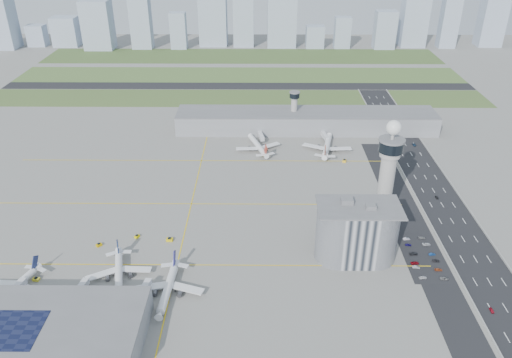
{
  "coord_description": "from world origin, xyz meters",
  "views": [
    {
      "loc": [
        2.22,
        -232.97,
        161.1
      ],
      "look_at": [
        0.0,
        35.0,
        15.0
      ],
      "focal_mm": 35.0,
      "sensor_mm": 36.0,
      "label": 1
    }
  ],
  "objects_px": {
    "tug_3": "(170,239)",
    "car_lot_4": "(408,245)",
    "tug_0": "(36,279)",
    "car_hw_2": "(414,145)",
    "car_lot_10": "(426,244)",
    "control_tower": "(388,171)",
    "secondary_tower": "(294,107)",
    "car_lot_0": "(423,277)",
    "car_lot_11": "(422,238)",
    "car_hw_0": "(492,310)",
    "jet_bridge_far_0": "(260,134)",
    "car_lot_5": "(406,239)",
    "car_lot_9": "(432,254)",
    "jet_bridge_near_2": "(138,303)",
    "airplane_far_b": "(327,143)",
    "airplane_near_c": "(167,285)",
    "tug_2": "(137,236)",
    "tug_5": "(344,161)",
    "car_lot_7": "(438,270)",
    "car_lot_6": "(444,278)",
    "car_hw_4": "(382,116)",
    "car_hw_1": "(437,197)",
    "car_lot_8": "(436,261)",
    "tug_4": "(266,155)",
    "admin_building": "(357,232)",
    "car_lot_2": "(415,263)",
    "airplane_near_a": "(13,284)",
    "car_lot_3": "(414,254)",
    "car_lot_1": "(416,267)",
    "jet_bridge_near_1": "(73,302)",
    "tug_1": "(99,245)",
    "airplane_far_a": "(258,142)",
    "jet_bridge_far_1": "(322,134)",
    "jet_bridge_near_0": "(7,302)"
  },
  "relations": [
    {
      "from": "control_tower",
      "to": "secondary_tower",
      "type": "relative_size",
      "value": 2.02
    },
    {
      "from": "airplane_near_a",
      "to": "control_tower",
      "type": "bearing_deg",
      "value": 126.02
    },
    {
      "from": "car_hw_4",
      "to": "car_lot_2",
      "type": "bearing_deg",
      "value": -95.28
    },
    {
      "from": "airplane_near_c",
      "to": "tug_0",
      "type": "bearing_deg",
      "value": -95.47
    },
    {
      "from": "jet_bridge_near_2",
      "to": "tug_5",
      "type": "xyz_separation_m",
      "value": [
        116.26,
        149.97,
        -1.83
      ]
    },
    {
      "from": "car_lot_7",
      "to": "tug_5",
      "type": "bearing_deg",
      "value": 14.69
    },
    {
      "from": "tug_0",
      "to": "car_lot_6",
      "type": "distance_m",
      "value": 200.94
    },
    {
      "from": "car_lot_9",
      "to": "car_hw_4",
      "type": "bearing_deg",
      "value": -13.69
    },
    {
      "from": "car_lot_9",
      "to": "jet_bridge_near_2",
      "type": "bearing_deg",
      "value": 96.29
    },
    {
      "from": "jet_bridge_near_2",
      "to": "car_lot_3",
      "type": "bearing_deg",
      "value": -63.44
    },
    {
      "from": "airplane_near_a",
      "to": "tug_4",
      "type": "xyz_separation_m",
      "value": [
        120.47,
        149.12,
        -3.96
      ]
    },
    {
      "from": "admin_building",
      "to": "car_lot_4",
      "type": "distance_m",
      "value": 35.65
    },
    {
      "from": "airplane_far_a",
      "to": "car_lot_3",
      "type": "xyz_separation_m",
      "value": [
        82.92,
        -129.93,
        -5.11
      ]
    },
    {
      "from": "tug_4",
      "to": "car_hw_1",
      "type": "distance_m",
      "value": 123.14
    },
    {
      "from": "airplane_far_a",
      "to": "car_lot_3",
      "type": "bearing_deg",
      "value": -165.95
    },
    {
      "from": "secondary_tower",
      "to": "car_lot_0",
      "type": "relative_size",
      "value": 8.26
    },
    {
      "from": "jet_bridge_far_0",
      "to": "car_lot_5",
      "type": "xyz_separation_m",
      "value": [
        81.39,
        -138.84,
        -2.23
      ]
    },
    {
      "from": "tug_0",
      "to": "tug_3",
      "type": "height_order",
      "value": "tug_3"
    },
    {
      "from": "tug_3",
      "to": "car_lot_10",
      "type": "distance_m",
      "value": 140.11
    },
    {
      "from": "car_lot_6",
      "to": "car_lot_11",
      "type": "height_order",
      "value": "car_lot_6"
    },
    {
      "from": "car_lot_3",
      "to": "car_hw_0",
      "type": "bearing_deg",
      "value": -154.62
    },
    {
      "from": "secondary_tower",
      "to": "tug_2",
      "type": "xyz_separation_m",
      "value": [
        -95.78,
        -155.88,
        -17.99
      ]
    },
    {
      "from": "car_lot_0",
      "to": "airplane_near_a",
      "type": "bearing_deg",
      "value": 83.49
    },
    {
      "from": "jet_bridge_far_0",
      "to": "car_lot_0",
      "type": "relative_size",
      "value": 3.63
    },
    {
      "from": "car_lot_7",
      "to": "car_lot_2",
      "type": "bearing_deg",
      "value": 64.77
    },
    {
      "from": "tug_1",
      "to": "car_hw_2",
      "type": "height_order",
      "value": "tug_1"
    },
    {
      "from": "airplane_far_b",
      "to": "car_lot_4",
      "type": "bearing_deg",
      "value": -154.4
    },
    {
      "from": "airplane_near_c",
      "to": "car_lot_1",
      "type": "distance_m",
      "value": 124.74
    },
    {
      "from": "airplane_near_c",
      "to": "tug_4",
      "type": "xyz_separation_m",
      "value": [
        47.42,
        150.07,
        -4.77
      ]
    },
    {
      "from": "car_lot_3",
      "to": "car_lot_8",
      "type": "xyz_separation_m",
      "value": [
        9.91,
        -5.87,
        0.01
      ]
    },
    {
      "from": "airplane_far_b",
      "to": "tug_5",
      "type": "distance_m",
      "value": 23.01
    },
    {
      "from": "tug_0",
      "to": "car_hw_2",
      "type": "distance_m",
      "value": 279.38
    },
    {
      "from": "tug_3",
      "to": "car_lot_4",
      "type": "bearing_deg",
      "value": -88.87
    },
    {
      "from": "tug_5",
      "to": "car_lot_9",
      "type": "distance_m",
      "value": 113.66
    },
    {
      "from": "jet_bridge_near_0",
      "to": "car_lot_3",
      "type": "distance_m",
      "value": 200.88
    },
    {
      "from": "car_lot_1",
      "to": "car_hw_1",
      "type": "height_order",
      "value": "car_lot_1"
    },
    {
      "from": "car_hw_1",
      "to": "control_tower",
      "type": "bearing_deg",
      "value": -147.55
    },
    {
      "from": "tug_3",
      "to": "car_lot_0",
      "type": "bearing_deg",
      "value": -100.59
    },
    {
      "from": "jet_bridge_far_0",
      "to": "tug_1",
      "type": "relative_size",
      "value": 4.74
    },
    {
      "from": "tug_3",
      "to": "airplane_near_c",
      "type": "bearing_deg",
      "value": -169.15
    },
    {
      "from": "airplane_near_c",
      "to": "car_lot_6",
      "type": "bearing_deg",
      "value": 97.68
    },
    {
      "from": "airplane_far_a",
      "to": "car_hw_1",
      "type": "xyz_separation_m",
      "value": [
        113.3,
        -71.5,
        -5.16
      ]
    },
    {
      "from": "car_lot_4",
      "to": "car_lot_10",
      "type": "relative_size",
      "value": 0.76
    },
    {
      "from": "car_lot_1",
      "to": "jet_bridge_near_1",
      "type": "bearing_deg",
      "value": 105.06
    },
    {
      "from": "car_lot_8",
      "to": "tug_5",
      "type": "bearing_deg",
      "value": 18.73
    },
    {
      "from": "car_lot_0",
      "to": "car_hw_1",
      "type": "xyz_separation_m",
      "value": [
        30.98,
        77.63,
        -0.07
      ]
    },
    {
      "from": "airplane_far_b",
      "to": "jet_bridge_far_1",
      "type": "distance_m",
      "value": 23.34
    },
    {
      "from": "car_lot_11",
      "to": "car_hw_0",
      "type": "relative_size",
      "value": 1.1
    },
    {
      "from": "tug_2",
      "to": "tug_5",
      "type": "xyz_separation_m",
      "value": [
        129.04,
        94.86,
        0.2
      ]
    },
    {
      "from": "tug_4",
      "to": "admin_building",
      "type": "bearing_deg",
      "value": -174.9
    }
  ]
}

